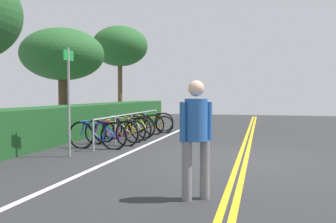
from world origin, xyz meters
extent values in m
cube|color=#2B2B2D|center=(0.00, 0.00, -0.03)|extent=(36.30, 12.72, 0.05)
cube|color=gold|center=(0.00, -0.08, 0.00)|extent=(32.67, 0.10, 0.00)
cube|color=gold|center=(0.00, 0.08, 0.00)|extent=(32.67, 0.10, 0.00)
cube|color=white|center=(0.00, 2.83, 0.00)|extent=(32.67, 0.12, 0.00)
cylinder|color=#9EA0A5|center=(0.15, 3.79, 0.41)|extent=(0.05, 0.05, 0.82)
cylinder|color=#9EA0A5|center=(1.63, 3.79, 0.41)|extent=(0.05, 0.05, 0.82)
cylinder|color=#9EA0A5|center=(3.11, 3.79, 0.41)|extent=(0.05, 0.05, 0.82)
cylinder|color=#9EA0A5|center=(4.59, 3.79, 0.41)|extent=(0.05, 0.05, 0.82)
cylinder|color=#9EA0A5|center=(6.07, 3.79, 0.41)|extent=(0.05, 0.05, 0.82)
cylinder|color=#9EA0A5|center=(3.11, 3.79, 0.82)|extent=(5.92, 0.04, 0.04)
torus|color=black|center=(0.62, 4.37, 0.36)|extent=(0.06, 0.77, 0.77)
torus|color=black|center=(0.62, 3.42, 0.36)|extent=(0.06, 0.77, 0.77)
cylinder|color=#1947B7|center=(0.62, 4.02, 0.45)|extent=(0.04, 0.55, 0.53)
cylinder|color=#1947B7|center=(0.62, 3.95, 0.68)|extent=(0.04, 0.65, 0.07)
cylinder|color=#1947B7|center=(0.62, 3.69, 0.43)|extent=(0.04, 0.16, 0.47)
cylinder|color=#1947B7|center=(0.62, 3.59, 0.28)|extent=(0.04, 0.35, 0.19)
cylinder|color=#1947B7|center=(0.62, 3.52, 0.51)|extent=(0.04, 0.24, 0.32)
cylinder|color=#1947B7|center=(0.62, 4.33, 0.53)|extent=(0.04, 0.13, 0.35)
cube|color=black|center=(0.62, 3.63, 0.69)|extent=(0.08, 0.20, 0.05)
cylinder|color=#1947B7|center=(0.62, 4.28, 0.75)|extent=(0.46, 0.03, 0.03)
torus|color=black|center=(1.49, 4.35, 0.35)|extent=(0.17, 0.76, 0.76)
torus|color=black|center=(1.33, 3.31, 0.35)|extent=(0.17, 0.76, 0.76)
cylinder|color=purple|center=(1.43, 3.96, 0.44)|extent=(0.12, 0.60, 0.52)
cylinder|color=purple|center=(1.42, 3.89, 0.67)|extent=(0.14, 0.72, 0.07)
cylinder|color=purple|center=(1.38, 3.60, 0.42)|extent=(0.06, 0.17, 0.47)
cylinder|color=purple|center=(1.36, 3.49, 0.27)|extent=(0.09, 0.38, 0.19)
cylinder|color=purple|center=(1.35, 3.42, 0.50)|extent=(0.07, 0.26, 0.32)
cylinder|color=purple|center=(1.48, 4.30, 0.52)|extent=(0.06, 0.14, 0.34)
cube|color=black|center=(1.37, 3.53, 0.68)|extent=(0.11, 0.21, 0.05)
cylinder|color=purple|center=(1.47, 4.24, 0.74)|extent=(0.46, 0.10, 0.03)
torus|color=black|center=(1.97, 4.28, 0.33)|extent=(0.14, 0.71, 0.71)
torus|color=black|center=(2.09, 3.33, 0.33)|extent=(0.14, 0.71, 0.71)
cylinder|color=orange|center=(2.01, 3.92, 0.41)|extent=(0.10, 0.55, 0.48)
cylinder|color=orange|center=(2.02, 3.86, 0.62)|extent=(0.11, 0.65, 0.07)
cylinder|color=orange|center=(2.05, 3.60, 0.39)|extent=(0.05, 0.16, 0.43)
cylinder|color=orange|center=(2.07, 3.50, 0.25)|extent=(0.08, 0.35, 0.18)
cylinder|color=orange|center=(2.07, 3.44, 0.46)|extent=(0.06, 0.24, 0.30)
cylinder|color=orange|center=(1.98, 4.23, 0.48)|extent=(0.05, 0.13, 0.32)
cube|color=black|center=(2.06, 3.54, 0.63)|extent=(0.10, 0.21, 0.05)
cylinder|color=orange|center=(1.98, 4.18, 0.69)|extent=(0.46, 0.08, 0.03)
torus|color=black|center=(2.85, 4.39, 0.36)|extent=(0.18, 0.77, 0.78)
torus|color=black|center=(2.68, 3.33, 0.36)|extent=(0.18, 0.77, 0.78)
cylinder|color=silver|center=(2.79, 3.99, 0.45)|extent=(0.13, 0.61, 0.53)
cylinder|color=silver|center=(2.78, 3.92, 0.68)|extent=(0.15, 0.72, 0.07)
cylinder|color=silver|center=(2.73, 3.63, 0.43)|extent=(0.06, 0.18, 0.48)
cylinder|color=silver|center=(2.71, 3.52, 0.28)|extent=(0.10, 0.39, 0.19)
cylinder|color=silver|center=(2.70, 3.45, 0.51)|extent=(0.08, 0.27, 0.33)
cylinder|color=silver|center=(2.84, 4.33, 0.53)|extent=(0.06, 0.14, 0.35)
cube|color=black|center=(2.72, 3.56, 0.70)|extent=(0.11, 0.21, 0.05)
cylinder|color=silver|center=(2.84, 4.28, 0.75)|extent=(0.46, 0.10, 0.03)
torus|color=black|center=(3.60, 4.37, 0.35)|extent=(0.23, 0.76, 0.77)
torus|color=black|center=(3.38, 3.40, 0.35)|extent=(0.23, 0.76, 0.77)
cylinder|color=yellow|center=(3.52, 4.01, 0.44)|extent=(0.16, 0.57, 0.52)
cylinder|color=yellow|center=(3.50, 3.94, 0.67)|extent=(0.19, 0.68, 0.07)
cylinder|color=yellow|center=(3.44, 3.68, 0.43)|extent=(0.07, 0.17, 0.47)
cylinder|color=yellow|center=(3.42, 3.57, 0.27)|extent=(0.12, 0.36, 0.19)
cylinder|color=yellow|center=(3.40, 3.50, 0.51)|extent=(0.09, 0.25, 0.32)
cylinder|color=yellow|center=(3.59, 4.33, 0.52)|extent=(0.07, 0.14, 0.35)
cube|color=black|center=(3.43, 3.61, 0.69)|extent=(0.12, 0.21, 0.05)
cylinder|color=yellow|center=(3.58, 4.28, 0.74)|extent=(0.45, 0.13, 0.03)
torus|color=black|center=(4.04, 4.40, 0.36)|extent=(0.26, 0.76, 0.77)
torus|color=black|center=(4.32, 3.37, 0.36)|extent=(0.26, 0.76, 0.77)
cylinder|color=black|center=(4.15, 4.01, 0.44)|extent=(0.19, 0.60, 0.53)
cylinder|color=black|center=(4.17, 3.95, 0.68)|extent=(0.23, 0.71, 0.07)
cylinder|color=black|center=(4.24, 3.66, 0.43)|extent=(0.08, 0.18, 0.47)
cylinder|color=black|center=(4.27, 3.55, 0.28)|extent=(0.14, 0.38, 0.19)
cylinder|color=black|center=(4.29, 3.48, 0.51)|extent=(0.10, 0.26, 0.32)
cylinder|color=black|center=(4.06, 4.35, 0.52)|extent=(0.07, 0.15, 0.35)
cube|color=black|center=(4.26, 3.60, 0.69)|extent=(0.13, 0.21, 0.05)
cylinder|color=black|center=(4.07, 4.30, 0.74)|extent=(0.45, 0.15, 0.03)
torus|color=black|center=(4.75, 4.18, 0.31)|extent=(0.19, 0.68, 0.69)
torus|color=black|center=(4.96, 3.14, 0.31)|extent=(0.19, 0.68, 0.69)
cylinder|color=orange|center=(4.83, 3.79, 0.39)|extent=(0.16, 0.60, 0.47)
cylinder|color=orange|center=(4.84, 3.72, 0.60)|extent=(0.18, 0.71, 0.07)
cylinder|color=orange|center=(4.90, 3.44, 0.38)|extent=(0.07, 0.18, 0.42)
cylinder|color=orange|center=(4.92, 3.32, 0.24)|extent=(0.11, 0.38, 0.18)
cylinder|color=orange|center=(4.94, 3.26, 0.45)|extent=(0.09, 0.26, 0.29)
cylinder|color=orange|center=(4.76, 4.13, 0.46)|extent=(0.06, 0.14, 0.31)
cube|color=black|center=(4.92, 3.37, 0.61)|extent=(0.12, 0.21, 0.05)
cylinder|color=orange|center=(4.77, 4.07, 0.66)|extent=(0.46, 0.12, 0.03)
torus|color=black|center=(5.58, 4.37, 0.36)|extent=(0.15, 0.77, 0.77)
torus|color=black|center=(5.70, 3.35, 0.36)|extent=(0.15, 0.77, 0.77)
cylinder|color=#198C38|center=(5.62, 3.99, 0.44)|extent=(0.11, 0.59, 0.52)
cylinder|color=#198C38|center=(5.63, 3.92, 0.68)|extent=(0.12, 0.70, 0.07)
cylinder|color=#198C38|center=(5.66, 3.64, 0.43)|extent=(0.06, 0.17, 0.47)
cylinder|color=#198C38|center=(5.68, 3.53, 0.28)|extent=(0.08, 0.37, 0.19)
cylinder|color=#198C38|center=(5.69, 3.46, 0.51)|extent=(0.07, 0.26, 0.32)
cylinder|color=#198C38|center=(5.58, 4.31, 0.52)|extent=(0.05, 0.14, 0.35)
cube|color=black|center=(5.67, 3.58, 0.69)|extent=(0.10, 0.21, 0.05)
cylinder|color=#198C38|center=(5.59, 4.26, 0.74)|extent=(0.46, 0.08, 0.03)
cylinder|color=slate|center=(-3.61, 0.59, 0.42)|extent=(0.14, 0.14, 0.83)
cylinder|color=slate|center=(-3.46, 0.37, 0.42)|extent=(0.14, 0.14, 0.83)
cylinder|color=#2659A5|center=(-3.54, 0.48, 1.13)|extent=(0.32, 0.32, 0.59)
sphere|color=beige|center=(-3.54, 0.48, 1.56)|extent=(0.23, 0.23, 0.23)
cylinder|color=#2659A5|center=(-3.65, 0.65, 1.10)|extent=(0.09, 0.09, 0.55)
cylinder|color=#2659A5|center=(-3.42, 0.32, 1.10)|extent=(0.09, 0.09, 0.55)
cylinder|color=gray|center=(-0.72, 3.99, 1.28)|extent=(0.06, 0.06, 2.57)
cube|color=#198C33|center=(-0.72, 3.99, 2.39)|extent=(0.36, 0.09, 0.24)
cube|color=#1C4C21|center=(4.61, 5.87, 0.54)|extent=(14.92, 1.40, 1.09)
cylinder|color=#473323|center=(4.75, 7.26, 1.06)|extent=(0.36, 0.36, 2.13)
ellipsoid|color=#235626|center=(4.75, 7.26, 3.05)|extent=(3.28, 3.28, 2.05)
cylinder|color=brown|center=(10.19, 6.96, 1.53)|extent=(0.24, 0.24, 3.07)
ellipsoid|color=#235626|center=(10.19, 6.96, 4.03)|extent=(2.98, 2.98, 2.13)
camera|label=1|loc=(-8.67, -0.40, 1.49)|focal=39.98mm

